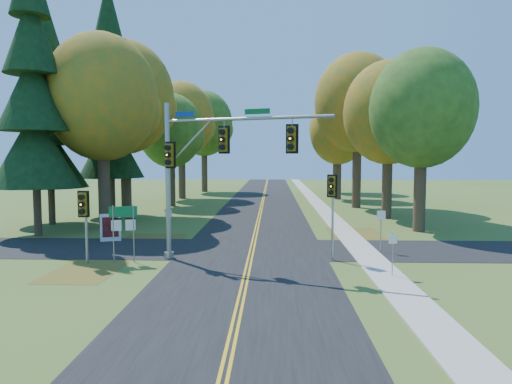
{
  "coord_description": "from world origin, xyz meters",
  "views": [
    {
      "loc": [
        1.16,
        -23.61,
        5.29
      ],
      "look_at": [
        0.19,
        2.98,
        3.2
      ],
      "focal_mm": 32.0,
      "sensor_mm": 36.0,
      "label": 1
    }
  ],
  "objects_px": {
    "route_sign_cluster": "(123,222)",
    "east_signal_pole": "(332,196)",
    "traffic_mast": "(205,160)",
    "info_kiosk": "(110,228)"
  },
  "relations": [
    {
      "from": "traffic_mast",
      "to": "east_signal_pole",
      "type": "relative_size",
      "value": 1.91
    },
    {
      "from": "route_sign_cluster",
      "to": "east_signal_pole",
      "type": "bearing_deg",
      "value": -11.81
    },
    {
      "from": "traffic_mast",
      "to": "info_kiosk",
      "type": "xyz_separation_m",
      "value": [
        -6.75,
        5.37,
        -4.27
      ]
    },
    {
      "from": "east_signal_pole",
      "to": "info_kiosk",
      "type": "bearing_deg",
      "value": 178.71
    },
    {
      "from": "route_sign_cluster",
      "to": "info_kiosk",
      "type": "bearing_deg",
      "value": 99.64
    },
    {
      "from": "route_sign_cluster",
      "to": "info_kiosk",
      "type": "xyz_separation_m",
      "value": [
        -2.7,
        5.64,
        -1.18
      ]
    },
    {
      "from": "traffic_mast",
      "to": "info_kiosk",
      "type": "height_order",
      "value": "traffic_mast"
    },
    {
      "from": "east_signal_pole",
      "to": "route_sign_cluster",
      "type": "height_order",
      "value": "east_signal_pole"
    },
    {
      "from": "traffic_mast",
      "to": "east_signal_pole",
      "type": "height_order",
      "value": "traffic_mast"
    },
    {
      "from": "east_signal_pole",
      "to": "info_kiosk",
      "type": "relative_size",
      "value": 2.54
    }
  ]
}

